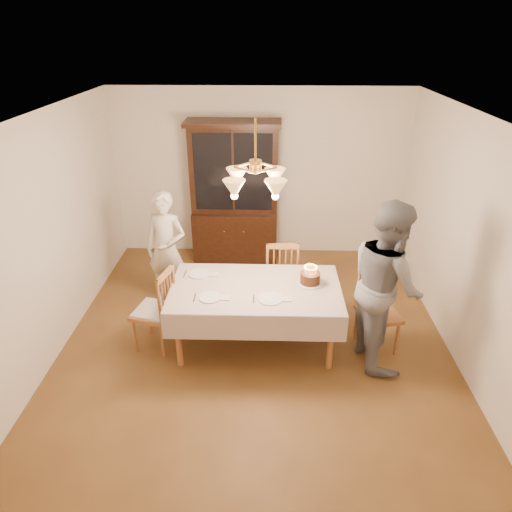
{
  "coord_description": "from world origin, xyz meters",
  "views": [
    {
      "loc": [
        0.13,
        -4.37,
        3.38
      ],
      "look_at": [
        0.0,
        0.2,
        1.05
      ],
      "focal_mm": 32.0,
      "sensor_mm": 36.0,
      "label": 1
    }
  ],
  "objects_px": {
    "dining_table": "(256,293)",
    "china_hutch": "(235,195)",
    "chair_far_side": "(281,277)",
    "birthday_cake": "(310,278)",
    "elderly_woman": "(167,249)"
  },
  "relations": [
    {
      "from": "dining_table",
      "to": "china_hutch",
      "type": "bearing_deg",
      "value": 99.74
    },
    {
      "from": "chair_far_side",
      "to": "dining_table",
      "type": "bearing_deg",
      "value": -110.63
    },
    {
      "from": "dining_table",
      "to": "birthday_cake",
      "type": "height_order",
      "value": "birthday_cake"
    },
    {
      "from": "elderly_woman",
      "to": "birthday_cake",
      "type": "xyz_separation_m",
      "value": [
        1.8,
        -0.82,
        0.05
      ]
    },
    {
      "from": "china_hutch",
      "to": "elderly_woman",
      "type": "bearing_deg",
      "value": -121.1
    },
    {
      "from": "china_hutch",
      "to": "chair_far_side",
      "type": "distance_m",
      "value": 1.71
    },
    {
      "from": "birthday_cake",
      "to": "china_hutch",
      "type": "bearing_deg",
      "value": 114.95
    },
    {
      "from": "dining_table",
      "to": "birthday_cake",
      "type": "xyz_separation_m",
      "value": [
        0.61,
        0.11,
        0.14
      ]
    },
    {
      "from": "chair_far_side",
      "to": "birthday_cake",
      "type": "xyz_separation_m",
      "value": [
        0.31,
        -0.7,
        0.38
      ]
    },
    {
      "from": "elderly_woman",
      "to": "birthday_cake",
      "type": "bearing_deg",
      "value": -8.08
    },
    {
      "from": "dining_table",
      "to": "elderly_woman",
      "type": "xyz_separation_m",
      "value": [
        -1.19,
        0.93,
        0.09
      ]
    },
    {
      "from": "chair_far_side",
      "to": "elderly_woman",
      "type": "height_order",
      "value": "elderly_woman"
    },
    {
      "from": "dining_table",
      "to": "birthday_cake",
      "type": "bearing_deg",
      "value": 9.88
    },
    {
      "from": "dining_table",
      "to": "chair_far_side",
      "type": "bearing_deg",
      "value": 69.37
    },
    {
      "from": "dining_table",
      "to": "elderly_woman",
      "type": "bearing_deg",
      "value": 141.87
    }
  ]
}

